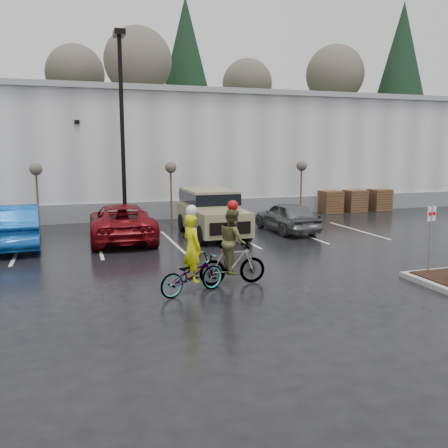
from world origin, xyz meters
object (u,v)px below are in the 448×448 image
object	(u,v)px
car_blue	(15,226)
suv_tan	(212,213)
cyclist_hivis	(192,267)
sapling_east	(302,169)
fire_lane_sign	(430,232)
lamppost	(122,109)
pallet_stack_b	(354,201)
car_grey	(286,217)
sapling_mid	(171,171)
sapling_west	(36,173)
pallet_stack_c	(379,200)
pallet_stack_a	(330,202)
car_red	(122,222)
cyclist_olive	(233,254)

from	to	relation	value
car_blue	suv_tan	distance (m)	8.11
car_blue	cyclist_hivis	bearing A→B (deg)	119.20
sapling_east	fire_lane_sign	distance (m)	13.06
lamppost	fire_lane_sign	world-z (taller)	lamppost
sapling_east	suv_tan	world-z (taller)	sapling_east
pallet_stack_b	car_grey	distance (m)	8.80
sapling_mid	fire_lane_sign	xyz separation A→B (m)	(5.30, -12.80, -1.32)
sapling_west	sapling_mid	bearing A→B (deg)	0.00
car_blue	pallet_stack_b	bearing A→B (deg)	-168.18
fire_lane_sign	pallet_stack_c	bearing A→B (deg)	59.28
lamppost	pallet_stack_a	xyz separation A→B (m)	(12.50, 2.00, -5.01)
sapling_mid	car_red	distance (m)	5.33
car_blue	pallet_stack_c	bearing A→B (deg)	-169.45
sapling_mid	cyclist_olive	distance (m)	11.88
car_red	cyclist_olive	world-z (taller)	cyclist_olive
car_blue	cyclist_olive	bearing A→B (deg)	127.12
pallet_stack_b	pallet_stack_c	size ratio (longest dim) A/B	1.00
pallet_stack_a	cyclist_hivis	bearing A→B (deg)	-132.12
fire_lane_sign	car_blue	distance (m)	15.18
pallet_stack_c	car_blue	distance (m)	21.25
pallet_stack_b	suv_tan	xyz separation A→B (m)	(-10.72, -5.23, 0.35)
lamppost	pallet_stack_b	bearing A→B (deg)	8.02
pallet_stack_a	cyclist_hivis	world-z (taller)	cyclist_hivis
pallet_stack_a	car_grey	xyz separation A→B (m)	(-5.39, -5.22, 0.04)
pallet_stack_a	car_grey	size ratio (longest dim) A/B	0.32
pallet_stack_a	car_blue	world-z (taller)	car_blue
pallet_stack_b	cyclist_olive	world-z (taller)	cyclist_olive
sapling_mid	cyclist_olive	size ratio (longest dim) A/B	1.31
sapling_mid	cyclist_olive	bearing A→B (deg)	-93.08
pallet_stack_c	suv_tan	bearing A→B (deg)	-157.35
cyclist_hivis	fire_lane_sign	bearing A→B (deg)	-115.04
car_red	suv_tan	bearing A→B (deg)	178.60
sapling_west	cyclist_hivis	distance (m)	13.19
car_blue	car_red	bearing A→B (deg)	178.45
pallet_stack_b	cyclist_olive	xyz separation A→B (m)	(-12.33, -12.72, 0.21)
sapling_west	sapling_mid	world-z (taller)	same
pallet_stack_b	cyclist_olive	size ratio (longest dim) A/B	0.55
sapling_east	sapling_west	bearing A→B (deg)	180.00
car_grey	cyclist_hivis	distance (m)	10.34
sapling_west	car_red	world-z (taller)	sapling_west
sapling_mid	pallet_stack_b	world-z (taller)	sapling_mid
pallet_stack_a	pallet_stack_c	size ratio (longest dim) A/B	1.00
pallet_stack_b	cyclist_hivis	bearing A→B (deg)	-135.92
sapling_mid	cyclist_hivis	world-z (taller)	sapling_mid
pallet_stack_b	car_grey	bearing A→B (deg)	-143.61
car_grey	cyclist_olive	world-z (taller)	cyclist_olive
sapling_east	cyclist_olive	size ratio (longest dim) A/B	1.31
cyclist_olive	car_blue	bearing A→B (deg)	42.67
pallet_stack_a	cyclist_olive	world-z (taller)	cyclist_olive
pallet_stack_b	cyclist_olive	bearing A→B (deg)	-134.11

